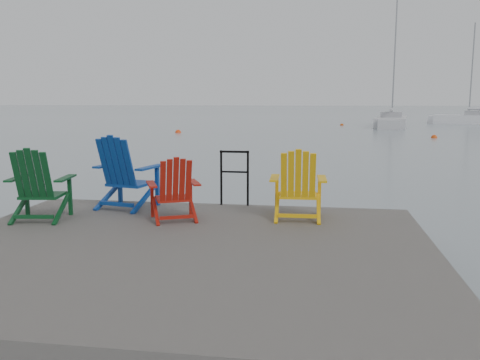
# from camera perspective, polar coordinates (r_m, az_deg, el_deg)

# --- Properties ---
(ground) EXTENTS (400.00, 400.00, 0.00)m
(ground) POSITION_cam_1_polar(r_m,az_deg,el_deg) (6.25, -6.67, -11.79)
(ground) COLOR gray
(ground) RESTS_ON ground
(dock) EXTENTS (6.00, 5.00, 1.40)m
(dock) POSITION_cam_1_polar(r_m,az_deg,el_deg) (6.14, -6.72, -8.75)
(dock) COLOR #2A2825
(dock) RESTS_ON ground
(handrail) EXTENTS (0.48, 0.04, 0.90)m
(handrail) POSITION_cam_1_polar(r_m,az_deg,el_deg) (8.27, -0.62, 0.86)
(handrail) COLOR black
(handrail) RESTS_ON dock
(chair_green) EXTENTS (0.91, 0.85, 1.03)m
(chair_green) POSITION_cam_1_polar(r_m,az_deg,el_deg) (7.77, -21.69, -0.46)
(chair_green) COLOR #0B3D1A
(chair_green) RESTS_ON dock
(chair_blue) EXTENTS (1.04, 0.99, 1.15)m
(chair_blue) POSITION_cam_1_polar(r_m,az_deg,el_deg) (8.24, -12.80, 0.86)
(chair_blue) COLOR navy
(chair_blue) RESTS_ON dock
(chair_red) EXTENTS (0.89, 0.85, 0.91)m
(chair_red) POSITION_cam_1_polar(r_m,az_deg,el_deg) (7.28, -7.40, -0.99)
(chair_red) COLOR #99150B
(chair_red) RESTS_ON dock
(chair_yellow) EXTENTS (0.83, 0.77, 1.01)m
(chair_yellow) POSITION_cam_1_polar(r_m,az_deg,el_deg) (7.33, 6.54, -0.50)
(chair_yellow) COLOR #EAAD0D
(chair_yellow) RESTS_ON dock
(sailboat_near) EXTENTS (3.85, 9.32, 12.41)m
(sailboat_near) POSITION_cam_1_polar(r_m,az_deg,el_deg) (44.87, 16.64, 6.24)
(sailboat_near) COLOR silver
(sailboat_near) RESTS_ON ground
(sailboat_far) EXTENTS (6.86, 4.04, 9.45)m
(sailboat_far) POSITION_cam_1_polar(r_m,az_deg,el_deg) (52.25, 24.67, 6.14)
(sailboat_far) COLOR white
(sailboat_far) RESTS_ON ground
(buoy_b) EXTENTS (0.41, 0.41, 0.41)m
(buoy_b) POSITION_cam_1_polar(r_m,az_deg,el_deg) (35.00, -6.95, 5.30)
(buoy_b) COLOR #F23F0E
(buoy_b) RESTS_ON ground
(buoy_c) EXTENTS (0.36, 0.36, 0.36)m
(buoy_c) POSITION_cam_1_polar(r_m,az_deg,el_deg) (32.10, 20.96, 4.45)
(buoy_c) COLOR #D8440C
(buoy_c) RESTS_ON ground
(buoy_d) EXTENTS (0.32, 0.32, 0.32)m
(buoy_d) POSITION_cam_1_polar(r_m,az_deg,el_deg) (45.73, 11.37, 6.04)
(buoy_d) COLOR #BE430B
(buoy_d) RESTS_ON ground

